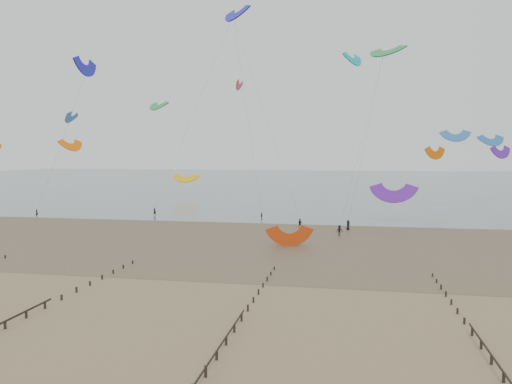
% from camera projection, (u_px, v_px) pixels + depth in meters
% --- Properties ---
extents(ground, '(500.00, 500.00, 0.00)m').
position_uv_depth(ground, '(215.00, 297.00, 48.32)').
color(ground, brown).
rests_on(ground, ground).
extents(sea_and_shore, '(500.00, 665.00, 0.03)m').
position_uv_depth(sea_and_shore, '(246.00, 237.00, 82.78)').
color(sea_and_shore, '#475654').
rests_on(sea_and_shore, ground).
extents(kitesurfer_lead, '(0.69, 0.55, 1.65)m').
position_uv_depth(kitesurfer_lead, '(37.00, 213.00, 108.55)').
color(kitesurfer_lead, black).
rests_on(kitesurfer_lead, ground).
extents(kitesurfers, '(95.05, 20.79, 1.79)m').
position_uv_depth(kitesurfers, '(391.00, 224.00, 92.03)').
color(kitesurfers, black).
rests_on(kitesurfers, ground).
extents(grounded_kite, '(6.87, 5.89, 3.28)m').
position_uv_depth(grounded_kite, '(289.00, 246.00, 74.62)').
color(grounded_kite, '#E3420E').
rests_on(grounded_kite, ground).
extents(kites_airborne, '(210.39, 116.66, 41.12)m').
position_uv_depth(kites_airborne, '(235.00, 128.00, 139.04)').
color(kites_airborne, '#1414C1').
rests_on(kites_airborne, ground).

